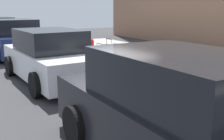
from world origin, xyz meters
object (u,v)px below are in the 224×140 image
at_px(suitcase_teal_11, 100,56).
at_px(bollard_post, 81,48).
at_px(suitcase_olive_7, 132,63).
at_px(parked_car_white_1, 50,57).
at_px(suitcase_navy_9, 116,60).
at_px(fire_hydrant, 91,49).
at_px(suitcase_black_1, 202,86).
at_px(suitcase_navy_2, 187,80).
at_px(parked_car_charcoal_0, 179,116).
at_px(parked_car_navy_2, 15,39).
at_px(suitcase_red_5, 150,68).
at_px(suitcase_black_8, 123,60).
at_px(suitcase_silver_6, 139,64).
at_px(suitcase_olive_0, 220,91).
at_px(suitcase_maroon_10, 109,55).
at_px(suitcase_teal_4, 162,76).
at_px(suitcase_maroon_3, 176,75).

bearing_deg(suitcase_teal_11, bollard_post, 2.99).
xyz_separation_m(suitcase_olive_7, parked_car_white_1, (0.90, 2.31, 0.26)).
relative_size(suitcase_navy_9, parked_car_white_1, 0.19).
bearing_deg(fire_hydrant, suitcase_black_1, 179.64).
bearing_deg(fire_hydrant, suitcase_navy_2, 179.23).
xyz_separation_m(parked_car_charcoal_0, parked_car_navy_2, (10.41, 0.00, 0.03)).
distance_m(suitcase_red_5, suitcase_black_8, 1.56).
bearing_deg(bollard_post, suitcase_navy_9, -174.76).
bearing_deg(parked_car_navy_2, suitcase_black_1, -165.94).
distance_m(suitcase_black_1, parked_car_white_1, 4.39).
bearing_deg(suitcase_silver_6, suitcase_olive_0, -178.36).
xyz_separation_m(suitcase_olive_7, bollard_post, (3.34, 0.21, 0.10)).
distance_m(suitcase_olive_7, suitcase_black_8, 0.50).
xyz_separation_m(suitcase_silver_6, parked_car_charcoal_0, (-3.90, 2.19, 0.22)).
bearing_deg(suitcase_black_8, parked_car_white_1, 80.31).
xyz_separation_m(suitcase_maroon_10, parked_car_navy_2, (4.63, 2.28, 0.26)).
bearing_deg(bollard_post, suitcase_black_8, -175.53).
bearing_deg(suitcase_maroon_10, parked_car_white_1, 101.47).
bearing_deg(parked_car_white_1, fire_hydrant, -51.20).
xyz_separation_m(bollard_post, parked_car_white_1, (-2.43, 2.11, 0.16)).
bearing_deg(bollard_post, suitcase_teal_4, -179.17).
height_order(suitcase_maroon_10, suitcase_teal_11, suitcase_maroon_10).
xyz_separation_m(suitcase_olive_0, parked_car_white_1, (4.20, 2.27, 0.27)).
distance_m(suitcase_black_1, suitcase_teal_11, 4.73).
relative_size(suitcase_black_1, suitcase_navy_9, 0.81).
bearing_deg(suitcase_navy_9, suitcase_navy_2, 177.64).
xyz_separation_m(suitcase_maroon_10, bollard_post, (1.97, 0.18, 0.04)).
bearing_deg(bollard_post, parked_car_white_1, 139.15).
xyz_separation_m(suitcase_teal_4, suitcase_black_8, (2.07, -0.15, 0.06)).
height_order(suitcase_black_8, fire_hydrant, fire_hydrant).
bearing_deg(suitcase_maroon_10, suitcase_black_8, -176.98).
height_order(suitcase_black_8, parked_car_navy_2, parked_car_navy_2).
bearing_deg(suitcase_maroon_10, suitcase_red_5, 177.76).
relative_size(suitcase_teal_4, parked_car_charcoal_0, 0.18).
bearing_deg(suitcase_navy_2, fire_hydrant, -0.77).
height_order(suitcase_navy_2, parked_car_navy_2, parked_car_navy_2).
bearing_deg(suitcase_olive_7, suitcase_silver_6, 167.37).
distance_m(suitcase_maroon_3, suitcase_teal_4, 0.48).
distance_m(suitcase_teal_4, suitcase_black_8, 2.08).
distance_m(suitcase_silver_6, parked_car_white_1, 2.62).
bearing_deg(suitcase_maroon_3, parked_car_white_1, 37.58).
distance_m(suitcase_navy_2, suitcase_silver_6, 1.92).
distance_m(suitcase_teal_4, parked_car_charcoal_0, 3.60).
bearing_deg(parked_car_navy_2, suitcase_black_8, -157.02).
distance_m(bollard_post, parked_car_navy_2, 3.40).
xyz_separation_m(suitcase_navy_2, suitcase_maroon_10, (3.80, -0.10, 0.03)).
relative_size(suitcase_silver_6, suitcase_teal_11, 1.38).
distance_m(suitcase_black_1, bollard_post, 6.21).
height_order(suitcase_olive_7, fire_hydrant, fire_hydrant).
bearing_deg(parked_car_white_1, bollard_post, -40.85).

